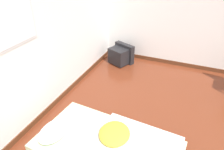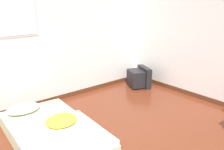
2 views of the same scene
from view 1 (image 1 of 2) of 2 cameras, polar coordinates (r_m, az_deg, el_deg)
wall_back at (r=3.10m, az=-23.85°, el=6.46°), size 8.21×0.08×2.60m
mattress_bed at (r=3.02m, az=-1.26°, el=-18.54°), size 1.18×1.92×0.36m
crt_tv at (r=5.18m, az=2.33°, el=5.31°), size 0.57×0.60×0.45m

